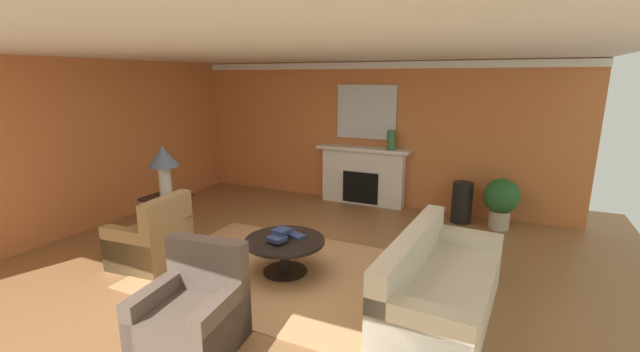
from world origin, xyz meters
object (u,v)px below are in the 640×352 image
(side_table, at_px, (168,215))
(potted_plant, at_px, (501,199))
(table_lamp, at_px, (163,161))
(mantel_mirror, at_px, (366,112))
(coffee_table, at_px, (285,248))
(sofa, at_px, (438,288))
(armchair_facing_fireplace, at_px, (193,317))
(vase_tall_corner, at_px, (462,202))
(armchair_near_window, at_px, (152,242))
(fireplace, at_px, (363,177))
(vase_mantel_right, at_px, (391,140))

(side_table, height_order, potted_plant, potted_plant)
(table_lamp, relative_size, potted_plant, 0.90)
(mantel_mirror, relative_size, potted_plant, 1.39)
(mantel_mirror, bearing_deg, coffee_table, -88.31)
(sofa, relative_size, armchair_facing_fireplace, 2.27)
(sofa, relative_size, coffee_table, 2.15)
(table_lamp, height_order, vase_tall_corner, table_lamp)
(coffee_table, xyz_separation_m, side_table, (-2.11, 0.19, 0.06))
(sofa, relative_size, armchair_near_window, 2.27)
(armchair_facing_fireplace, bearing_deg, side_table, 138.95)
(fireplace, height_order, table_lamp, table_lamp)
(mantel_mirror, height_order, table_lamp, mantel_mirror)
(armchair_facing_fireplace, height_order, potted_plant, armchair_facing_fireplace)
(sofa, relative_size, potted_plant, 2.59)
(sofa, relative_size, vase_tall_corner, 3.09)
(fireplace, distance_m, armchair_near_window, 4.06)
(coffee_table, bearing_deg, potted_plant, 50.14)
(vase_mantel_right, bearing_deg, coffee_table, -98.15)
(armchair_near_window, distance_m, vase_mantel_right, 4.37)
(armchair_facing_fireplace, bearing_deg, table_lamp, 138.95)
(table_lamp, relative_size, vase_mantel_right, 2.15)
(armchair_near_window, height_order, side_table, armchair_near_window)
(fireplace, xyz_separation_m, side_table, (-2.01, -3.02, -0.13))
(side_table, bearing_deg, sofa, -4.87)
(armchair_facing_fireplace, relative_size, side_table, 1.36)
(fireplace, bearing_deg, table_lamp, -123.75)
(mantel_mirror, bearing_deg, sofa, -60.13)
(armchair_near_window, xyz_separation_m, potted_plant, (4.08, 3.37, 0.19))
(fireplace, distance_m, table_lamp, 3.69)
(fireplace, distance_m, coffee_table, 3.21)
(potted_plant, bearing_deg, vase_mantel_right, 171.05)
(coffee_table, xyz_separation_m, vase_mantel_right, (0.45, 3.16, 0.96))
(coffee_table, xyz_separation_m, table_lamp, (-2.11, 0.19, 0.89))
(vase_tall_corner, bearing_deg, potted_plant, -5.13)
(coffee_table, height_order, side_table, side_table)
(vase_tall_corner, relative_size, potted_plant, 0.84)
(mantel_mirror, bearing_deg, fireplace, -90.00)
(armchair_facing_fireplace, xyz_separation_m, vase_mantel_right, (0.47, 4.79, 0.98))
(side_table, distance_m, potted_plant, 5.22)
(table_lamp, xyz_separation_m, vase_tall_corner, (3.89, 2.72, -0.88))
(mantel_mirror, distance_m, potted_plant, 2.83)
(sofa, bearing_deg, vase_mantel_right, 113.63)
(armchair_near_window, relative_size, side_table, 1.36)
(armchair_facing_fireplace, distance_m, table_lamp, 2.92)
(armchair_facing_fireplace, height_order, coffee_table, armchair_facing_fireplace)
(armchair_near_window, xyz_separation_m, table_lamp, (-0.41, 0.71, 0.92))
(armchair_facing_fireplace, relative_size, coffee_table, 0.95)
(armchair_near_window, relative_size, coffee_table, 0.95)
(mantel_mirror, height_order, coffee_table, mantel_mirror)
(table_lamp, bearing_deg, sofa, -4.87)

